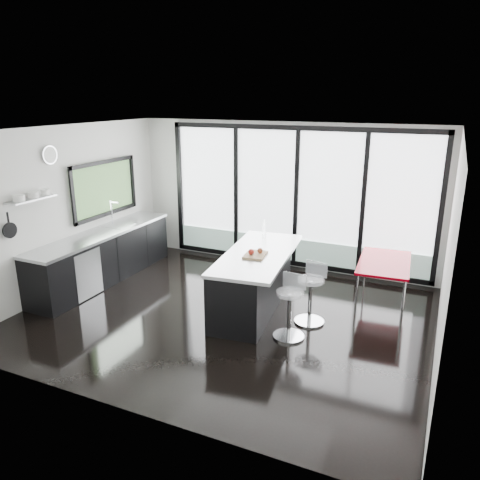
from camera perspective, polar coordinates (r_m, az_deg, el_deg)
The scene contains 11 objects.
floor at distance 7.34m, azimuth -1.70°, elevation -9.15°, with size 6.00×5.00×0.00m, color black.
ceiling at distance 6.59m, azimuth -1.92°, elevation 13.21°, with size 6.00×5.00×0.00m, color white.
wall_back at distance 8.99m, azimuth 6.70°, elevation 4.35°, with size 6.00×0.09×2.80m.
wall_front at distance 4.84m, azimuth -14.95°, elevation -6.02°, with size 6.00×0.00×2.80m, color silver.
wall_left at distance 8.69m, azimuth -18.97°, elevation 5.03°, with size 0.26×5.00×2.80m.
wall_right at distance 6.19m, azimuth 24.03°, elevation -1.83°, with size 0.00×5.00×2.80m, color silver.
counter_cabinets at distance 8.86m, azimuth -16.30°, elevation -1.87°, with size 0.69×3.24×1.36m.
island at distance 7.41m, azimuth 1.60°, elevation -4.85°, with size 1.22×2.39×1.22m.
bar_stool_near at distance 6.61m, azimuth 6.03°, elevation -9.01°, with size 0.44×0.44×0.70m, color silver.
bar_stool_far at distance 7.05m, azimuth 8.54°, elevation -7.31°, with size 0.45×0.45×0.71m, color silver.
red_table at distance 7.93m, azimuth 16.99°, elevation -4.99°, with size 0.78×1.36×0.73m, color #96000D.
Camera 1 is at (2.90, -5.90, 3.27)m, focal length 35.00 mm.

